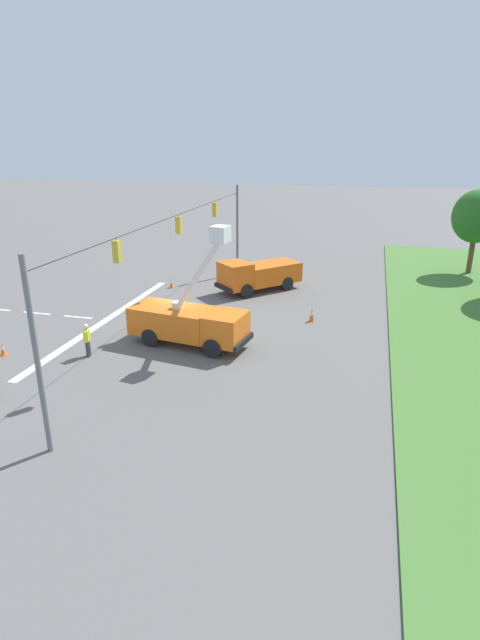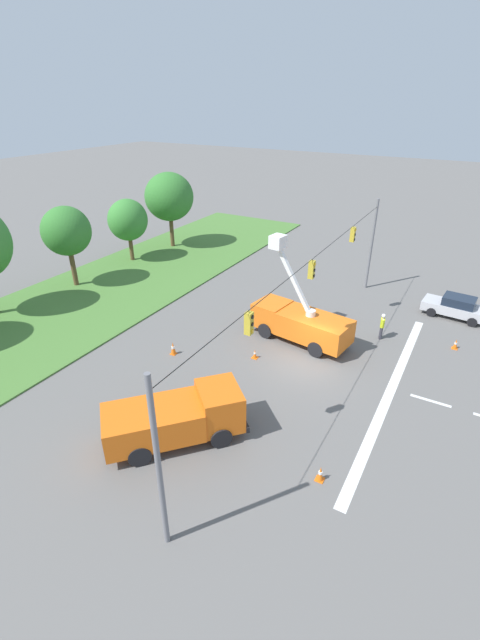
% 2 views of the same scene
% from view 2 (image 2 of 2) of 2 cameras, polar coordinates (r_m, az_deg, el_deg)
% --- Properties ---
extents(ground_plane, '(200.00, 200.00, 0.00)m').
position_cam_2_polar(ground_plane, '(25.63, 8.73, -5.78)').
color(ground_plane, '#605E5B').
extents(grass_verge, '(56.00, 12.00, 0.10)m').
position_cam_2_polar(grass_verge, '(35.15, -19.56, 2.67)').
color(grass_verge, '#477533').
rests_on(grass_verge, ground).
extents(lane_markings, '(17.60, 15.25, 0.01)m').
position_cam_2_polar(lane_markings, '(24.63, 22.89, -9.51)').
color(lane_markings, silver).
rests_on(lane_markings, ground).
extents(signal_gantry, '(26.20, 0.33, 7.20)m').
position_cam_2_polar(signal_gantry, '(23.45, 9.46, 3.22)').
color(signal_gantry, slate).
rests_on(signal_gantry, ground).
extents(tree_east, '(3.84, 3.73, 6.55)m').
position_cam_2_polar(tree_east, '(36.69, -22.14, 10.90)').
color(tree_east, brown).
rests_on(tree_east, ground).
extents(tree_far_east, '(3.73, 3.50, 5.80)m').
position_cam_2_polar(tree_far_east, '(41.41, -14.73, 12.76)').
color(tree_far_east, brown).
rests_on(tree_far_east, ground).
extents(tree_east_end, '(4.89, 4.75, 7.46)m').
position_cam_2_polar(tree_east_end, '(44.52, -9.42, 15.89)').
color(tree_east_end, brown).
rests_on(tree_east_end, ground).
extents(utility_truck_bucket_lift, '(3.27, 6.80, 6.58)m').
position_cam_2_polar(utility_truck_bucket_lift, '(27.29, 7.97, -0.14)').
color(utility_truck_bucket_lift, orange).
rests_on(utility_truck_bucket_lift, ground).
extents(utility_truck_support_near, '(6.21, 5.99, 2.35)m').
position_cam_2_polar(utility_truck_support_near, '(19.86, -8.33, -12.67)').
color(utility_truck_support_near, orange).
rests_on(utility_truck_support_near, ground).
extents(sedan_silver, '(2.21, 4.44, 1.56)m').
position_cam_2_polar(sedan_silver, '(33.84, 26.84, 1.59)').
color(sedan_silver, '#B7B7BC').
rests_on(sedan_silver, ground).
extents(road_worker, '(0.64, 0.32, 1.77)m').
position_cam_2_polar(road_worker, '(28.87, 18.43, -0.59)').
color(road_worker, '#383842').
rests_on(road_worker, ground).
extents(traffic_cone_foreground_left, '(0.36, 0.36, 0.71)m').
position_cam_2_polar(traffic_cone_foreground_left, '(18.84, 10.66, -19.48)').
color(traffic_cone_foreground_left, orange).
rests_on(traffic_cone_foreground_left, ground).
extents(traffic_cone_foreground_right, '(0.36, 0.36, 0.59)m').
position_cam_2_polar(traffic_cone_foreground_right, '(25.73, 2.00, -4.54)').
color(traffic_cone_foreground_right, orange).
rests_on(traffic_cone_foreground_right, ground).
extents(traffic_cone_mid_left, '(0.36, 0.36, 0.83)m').
position_cam_2_polar(traffic_cone_mid_left, '(26.33, -8.91, -3.73)').
color(traffic_cone_mid_left, orange).
rests_on(traffic_cone_mid_left, ground).
extents(traffic_cone_mid_right, '(0.36, 0.36, 0.67)m').
position_cam_2_polar(traffic_cone_mid_right, '(29.80, 26.81, -2.88)').
color(traffic_cone_mid_right, orange).
rests_on(traffic_cone_mid_right, ground).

